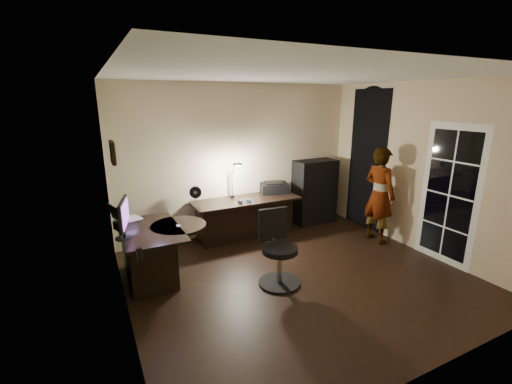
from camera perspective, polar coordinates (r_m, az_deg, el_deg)
name	(u,v)px	position (r m, az deg, el deg)	size (l,w,h in m)	color
floor	(299,277)	(5.01, 7.14, -13.86)	(4.50, 4.00, 0.01)	black
ceiling	(306,74)	(4.39, 8.35, 18.82)	(4.50, 4.00, 0.01)	silver
wall_back	(240,160)	(6.23, -2.71, 5.34)	(4.50, 0.01, 2.70)	beige
wall_front	(443,237)	(3.14, 28.74, -6.62)	(4.50, 0.01, 2.70)	beige
wall_left	(118,207)	(3.77, -22.03, -2.37)	(0.01, 4.00, 2.70)	beige
wall_right	(420,169)	(6.05, 25.73, 3.54)	(0.01, 4.00, 2.70)	beige
green_wall_overlay	(119,207)	(3.77, -21.80, -2.34)	(0.00, 4.00, 2.70)	#526029
arched_doorway	(367,161)	(6.80, 18.01, 5.01)	(0.01, 0.90, 2.60)	black
french_door	(449,195)	(5.79, 29.51, -0.47)	(0.02, 0.92, 2.10)	white
framed_picture	(112,152)	(4.11, -22.81, 6.10)	(0.04, 0.30, 0.25)	black
desk_left	(152,254)	(4.99, -16.92, -9.81)	(0.77, 1.25, 0.72)	black
desk_right	(247,218)	(6.13, -1.58, -4.41)	(1.91, 0.67, 0.71)	black
cabinet	(314,192)	(6.93, 9.72, 0.08)	(0.84, 0.42, 1.26)	black
laptop_stand	(126,225)	(5.01, -20.87, -5.09)	(0.27, 0.22, 0.11)	silver
laptop	(128,212)	(4.96, -20.60, -3.12)	(0.34, 0.31, 0.23)	silver
monitor	(123,225)	(4.62, -21.27, -5.12)	(0.11, 0.56, 0.37)	black
mouse	(178,226)	(4.87, -12.80, -5.51)	(0.06, 0.09, 0.03)	silver
phone	(145,226)	(5.00, -17.95, -5.48)	(0.07, 0.14, 0.01)	black
pen	(187,235)	(4.57, -11.44, -7.00)	(0.01, 0.13, 0.01)	black
speaker	(140,255)	(3.97, -18.83, -9.85)	(0.06, 0.06, 0.16)	black
notepad	(162,232)	(4.74, -15.35, -6.41)	(0.15, 0.21, 0.01)	silver
desk_fan	(195,195)	(5.84, -10.05, -0.54)	(0.20, 0.11, 0.31)	black
headphones	(245,202)	(5.78, -1.93, -1.59)	(0.21, 0.09, 0.10)	#1F507D
printer	(274,188)	(6.44, 3.00, 0.72)	(0.50, 0.39, 0.22)	black
desk_lamp	(232,179)	(6.04, -4.04, 2.26)	(0.18, 0.34, 0.74)	black
office_chair	(280,249)	(4.58, 4.00, -9.54)	(0.56, 0.56, 1.01)	black
person	(379,195)	(6.22, 19.87, -0.49)	(0.59, 0.40, 1.66)	#D8A88C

